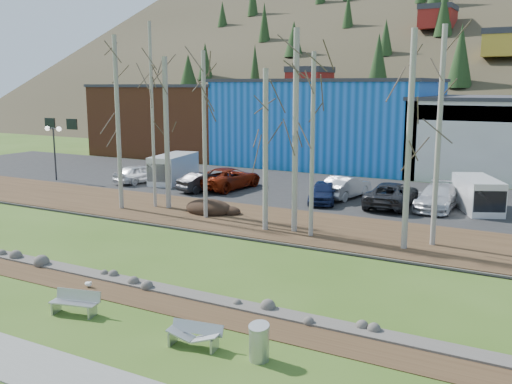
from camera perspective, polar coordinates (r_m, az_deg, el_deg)
The scene contains 34 objects.
ground at distance 21.44m, azimuth -17.90°, elevation -11.15°, with size 200.00×200.00×0.00m, color #335215.
dirt_strip at distance 22.81m, azimuth -14.03°, elevation -9.56°, with size 80.00×1.80×0.03m, color #382616.
near_bank_rocks at distance 23.51m, azimuth -12.36°, elevation -8.90°, with size 80.00×0.80×0.50m, color #47423D, non-canonical shape.
river at distance 26.55m, azimuth -6.52°, elevation -6.42°, with size 80.00×8.00×0.90m, color black, non-canonical shape.
far_bank_rocks at distance 29.85m, azimuth -1.97°, elevation -4.42°, with size 80.00×0.80×0.46m, color #47423D, non-canonical shape.
far_bank at distance 32.54m, azimuth 0.91°, elevation -3.00°, with size 80.00×7.00×0.15m, color #382616.
parking_lot at distance 41.90m, azimuth 7.64°, elevation 0.00°, with size 80.00×14.00×0.14m, color black.
building_brick at distance 65.33m, azimuth -7.74°, elevation 7.21°, with size 16.32×12.24×7.80m.
building_blue at distance 56.53m, azimuth 7.22°, elevation 6.95°, with size 20.40×12.24×8.30m.
hillside at distance 99.04m, azimuth 20.87°, elevation 15.67°, with size 160.00×72.00×35.00m, color #302B1C, non-canonical shape.
bench_intact at distance 20.87m, azimuth -17.62°, elevation -10.49°, with size 1.76×0.88×0.85m.
bench_damaged at distance 17.77m, azimuth -6.16°, elevation -14.03°, with size 1.72×0.78×0.74m.
litter_bin at distance 16.84m, azimuth 0.31°, elevation -14.94°, with size 0.58×0.58×1.00m, color #A3A5A7.
seagull at distance 23.36m, azimuth -16.41°, elevation -8.81°, with size 0.40×0.19×0.29m.
dirt_mound at distance 34.67m, azimuth -4.75°, elevation -1.56°, with size 3.02×2.13×0.59m, color black.
birch_0 at distance 36.05m, azimuth -13.64°, elevation 6.65°, with size 0.27×0.27×10.55m.
birch_1 at distance 36.10m, azimuth -10.32°, elevation 7.45°, with size 0.20×0.20×11.38m.
birch_2 at distance 35.70m, azimuth -8.93°, elevation 5.78°, with size 0.32×0.32×9.30m.
birch_3 at distance 32.74m, azimuth -5.17°, elevation 5.60°, with size 0.24×0.24×9.50m.
birch_4 at distance 29.85m, azimuth 0.96°, elevation 4.15°, with size 0.28×0.28×8.46m.
birch_5 at distance 28.69m, azimuth 5.66°, elevation 4.59°, with size 0.23×0.23×9.22m.
birch_6 at distance 29.46m, azimuth 3.97°, elevation 5.95°, with size 0.30×0.30×10.41m.
birch_7 at distance 27.13m, azimuth 15.06°, elevation 4.87°, with size 0.28×0.28×10.10m.
birch_8 at distance 28.15m, azimuth 17.79°, elevation 5.16°, with size 0.25×0.25×10.33m.
street_lamp at distance 48.62m, azimuth -19.57°, elevation 5.12°, with size 1.66×0.41×4.36m.
car_0 at distance 45.89m, azimuth -11.59°, elevation 1.83°, with size 1.74×4.32×1.47m, color silver.
car_1 at distance 41.55m, azimuth -5.17°, elevation 1.01°, with size 1.43×4.11×1.35m, color black.
car_2 at distance 42.36m, azimuth -2.75°, elevation 1.40°, with size 2.65×5.75×1.60m, color maroon.
car_3 at distance 37.58m, azimuth 6.75°, elevation -0.00°, with size 1.68×4.16×1.42m, color #162146.
car_4 at distance 39.36m, azimuth 8.96°, elevation 0.50°, with size 1.61×4.62×1.52m, color silver.
car_5 at distance 37.16m, azimuth 13.42°, elevation -0.24°, with size 2.59×5.61×1.56m, color #2B2A2E.
car_6 at distance 37.15m, azimuth 17.71°, elevation -0.49°, with size 2.13×5.24×1.52m, color silver.
van_white at distance 37.36m, azimuth 21.35°, elevation -0.26°, with size 3.71×5.02×2.03m.
van_grey at distance 45.38m, azimuth -8.36°, elevation 2.30°, with size 3.00×5.34×2.20m.
Camera 1 is at (14.76, -13.45, 7.79)m, focal length 40.00 mm.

